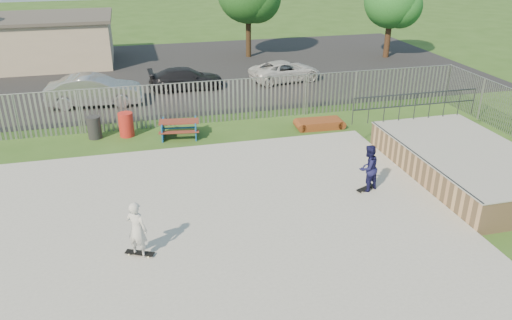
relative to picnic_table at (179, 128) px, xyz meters
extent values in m
plane|color=#30521C|center=(0.07, -7.60, -0.37)|extent=(120.00, 120.00, 0.00)
cube|color=#9D9D98|center=(0.07, -7.60, -0.29)|extent=(15.00, 12.00, 0.15)
cube|color=tan|center=(9.57, -6.60, 0.16)|extent=(4.00, 7.00, 1.05)
cube|color=#9E9E99|center=(9.57, -6.60, 0.70)|extent=(4.05, 7.05, 0.04)
cylinder|color=#383A3F|center=(7.59, -6.60, 0.71)|extent=(0.06, 7.00, 0.06)
cube|color=maroon|center=(0.00, 0.00, 0.32)|extent=(1.77, 0.88, 0.06)
cube|color=maroon|center=(-0.08, -0.56, 0.05)|extent=(1.72, 0.49, 0.05)
cube|color=maroon|center=(0.08, 0.56, 0.05)|extent=(1.72, 0.49, 0.05)
cube|color=#155196|center=(0.00, 0.00, -0.02)|extent=(1.68, 1.51, 0.70)
cube|color=brown|center=(6.31, -0.49, -0.18)|extent=(1.92, 1.02, 0.38)
cylinder|color=red|center=(-2.23, 0.62, 0.16)|extent=(0.63, 0.63, 1.06)
cylinder|color=#262729|center=(-3.57, 0.70, 0.12)|extent=(0.59, 0.59, 0.98)
cube|color=black|center=(0.07, 11.40, -0.36)|extent=(40.00, 18.00, 0.02)
imported|color=#B4B3B8|center=(-3.69, 5.39, 0.44)|extent=(4.86, 2.00, 1.56)
imported|color=black|center=(1.18, 7.16, 0.26)|extent=(4.22, 1.78, 1.22)
imported|color=silver|center=(7.13, 7.43, 0.25)|extent=(4.56, 2.64, 1.19)
cube|color=#B6A48C|center=(-7.93, 15.40, 1.13)|extent=(10.00, 6.00, 3.00)
cube|color=#4C4742|center=(-7.93, 15.40, 2.73)|extent=(10.40, 6.40, 0.20)
cylinder|color=#392816|center=(6.52, 14.34, 1.56)|extent=(0.37, 0.37, 3.86)
cylinder|color=#412A1A|center=(16.02, 11.76, 1.31)|extent=(0.40, 0.40, 3.35)
sphere|color=#216222|center=(16.02, 11.76, 3.55)|extent=(3.75, 3.75, 3.75)
cube|color=black|center=(5.58, -6.85, -0.15)|extent=(0.81, 0.51, 0.02)
cube|color=black|center=(-2.04, -8.83, -0.15)|extent=(0.81, 0.52, 0.02)
imported|color=#151644|center=(5.58, -6.85, 0.60)|extent=(0.97, 0.88, 1.62)
imported|color=silver|center=(-2.04, -8.83, 0.60)|extent=(0.71, 0.66, 1.62)
camera|label=1|loc=(-1.74, -20.52, 7.74)|focal=35.00mm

